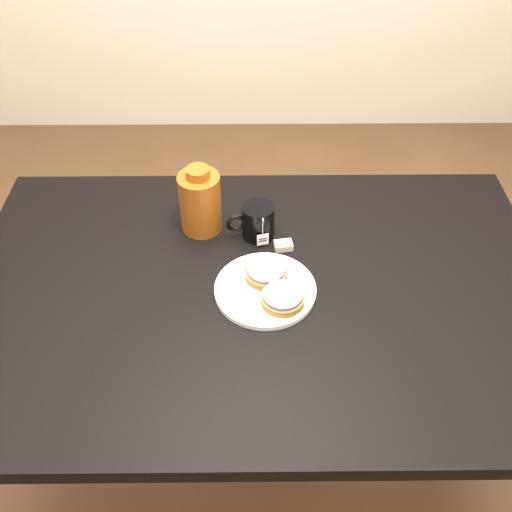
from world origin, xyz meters
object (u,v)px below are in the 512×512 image
table (259,311)px  teabag_pouch (283,245)px  plate (265,289)px  bagel_package (200,201)px  mug (257,221)px  bagel_back (266,272)px  bagel_front (283,298)px

table → teabag_pouch: size_ratio=31.11×
plate → bagel_package: size_ratio=1.29×
mug → teabag_pouch: 0.09m
bagel_back → bagel_front: size_ratio=0.77×
table → bagel_front: 0.13m
bagel_front → teabag_pouch: bearing=86.8°
bagel_back → mug: (-0.02, 0.16, 0.02)m
table → bagel_back: (0.02, 0.03, 0.11)m
bagel_front → mug: 0.25m
teabag_pouch → table: bearing=-114.7°
bagel_back → mug: size_ratio=0.82×
bagel_package → mug: bearing=-13.5°
mug → bagel_back: bearing=-97.3°
plate → bagel_package: bagel_package is taller
plate → teabag_pouch: (0.05, 0.15, 0.00)m
teabag_pouch → bagel_package: (-0.21, 0.09, 0.07)m
bagel_package → bagel_front: bearing=-54.4°
bagel_front → plate: bearing=130.8°
teabag_pouch → bagel_front: bearing=-93.2°
bagel_front → mug: (-0.05, 0.24, 0.02)m
bagel_package → bagel_back: bearing=-50.4°
bagel_back → bagel_front: bearing=-66.0°
bagel_front → mug: size_ratio=1.07×
table → bagel_back: size_ratio=12.91×
plate → bagel_front: bearing=-49.2°
plate → bagel_package: bearing=124.5°
bagel_front → teabag_pouch: 0.19m
plate → mug: bearing=94.7°
plate → teabag_pouch: teabag_pouch is taller
plate → teabag_pouch: 0.16m
bagel_back → table: bearing=-122.6°
mug → teabag_pouch: mug is taller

